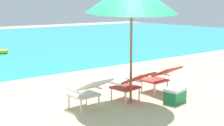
{
  "coord_description": "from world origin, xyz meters",
  "views": [
    {
      "loc": [
        -4.36,
        -5.14,
        2.08
      ],
      "look_at": [
        0.0,
        0.57,
        0.75
      ],
      "focal_mm": 51.98,
      "sensor_mm": 36.0,
      "label": 1
    }
  ],
  "objects": [
    {
      "name": "ground_plane",
      "position": [
        0.0,
        4.0,
        0.0
      ],
      "size": [
        40.0,
        40.0,
        0.0
      ],
      "primitive_type": "plane",
      "color": "#CCB78E"
    },
    {
      "name": "lounge_chair_left",
      "position": [
        -1.0,
        0.01,
        0.4
      ],
      "size": [
        0.59,
        0.91,
        0.68
      ],
      "color": "silver",
      "rests_on": "ground_plane"
    },
    {
      "name": "lounge_chair_center",
      "position": [
        0.03,
        -0.07,
        0.4
      ],
      "size": [
        0.66,
        0.94,
        0.68
      ],
      "color": "red",
      "rests_on": "ground_plane"
    },
    {
      "name": "cooler_box",
      "position": [
        0.72,
        -0.69,
        0.16
      ],
      "size": [
        0.52,
        0.4,
        0.32
      ],
      "color": "#1E844C",
      "rests_on": "ground_plane"
    },
    {
      "name": "lounge_chair_right",
      "position": [
        1.0,
        0.02,
        0.4
      ],
      "size": [
        0.59,
        0.91,
        0.68
      ],
      "color": "red",
      "rests_on": "ground_plane"
    }
  ]
}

